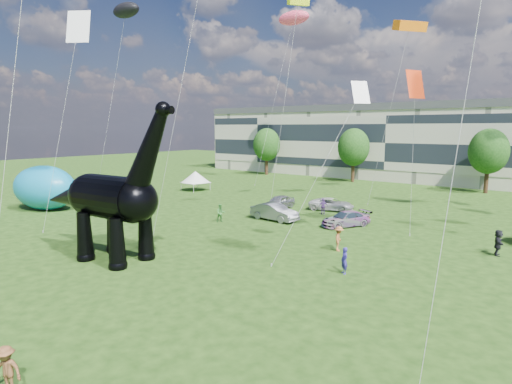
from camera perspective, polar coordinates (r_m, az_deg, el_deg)
The scene contains 13 objects.
ground at distance 24.81m, azimuth -17.27°, elevation -13.09°, with size 220.00×220.00×0.00m, color #16330C.
terrace_row at distance 79.69m, azimuth 18.31°, elevation 5.98°, with size 78.00×11.00×12.00m, color beige.
tree_far_left at distance 82.25m, azimuth 1.43°, elevation 6.68°, with size 5.20×5.20×9.44m.
tree_mid_left at distance 72.92m, azimuth 12.90°, elevation 6.23°, with size 5.20×5.20×9.44m.
tree_mid_right at distance 66.84m, azimuth 28.63°, elevation 5.21°, with size 5.20×5.20×9.44m.
dinosaur_sculpture at distance 30.91m, azimuth -19.15°, elevation -0.95°, with size 13.44×3.97×10.96m.
car_silver at distance 47.91m, azimuth 3.08°, elevation -1.34°, with size 1.79×4.45×1.52m, color #AEB0B3.
car_grey at distance 41.95m, azimuth 2.48°, elevation -2.67°, with size 1.75×5.03×1.66m, color gray.
car_white at distance 47.64m, azimuth 10.02°, elevation -1.62°, with size 2.24×4.87×1.35m, color silver.
car_dark at distance 40.19m, azimuth 11.88°, elevation -3.54°, with size 1.95×4.79×1.39m, color #595960.
gazebo_left at distance 62.17m, azimuth -8.08°, elevation 2.00°, with size 4.47×4.47×2.81m.
inflatable_teal at distance 52.55m, azimuth -26.36°, elevation 0.52°, with size 7.84×4.90×4.90m, color #0E79A9.
visitors at distance 35.00m, azimuth 2.09°, elevation -4.84°, with size 50.34×44.54×1.87m.
Camera 1 is at (19.23, -12.83, 9.00)m, focal length 30.00 mm.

